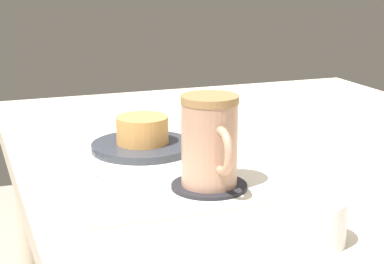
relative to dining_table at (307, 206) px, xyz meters
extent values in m
cylinder|color=beige|center=(-0.55, 0.38, -0.31)|extent=(0.05, 0.05, 0.71)
cube|color=beige|center=(0.00, 0.00, 0.06)|extent=(1.20, 0.87, 0.04)
cube|color=silver|center=(-0.04, -0.22, 0.08)|extent=(0.39, 0.31, 0.00)
cylinder|color=#333842|center=(-0.12, -0.23, 0.09)|extent=(0.16, 0.16, 0.01)
cylinder|color=tan|center=(-0.12, -0.23, 0.11)|extent=(0.08, 0.08, 0.04)
cylinder|color=#232328|center=(0.08, -0.20, 0.08)|extent=(0.10, 0.10, 0.00)
cylinder|color=tan|center=(0.08, -0.20, 0.14)|extent=(0.07, 0.07, 0.11)
cylinder|color=#9E7547|center=(0.08, -0.20, 0.20)|extent=(0.08, 0.08, 0.01)
torus|color=tan|center=(0.12, -0.20, 0.14)|extent=(0.06, 0.01, 0.06)
cylinder|color=silver|center=(-0.08, -0.33, 0.09)|extent=(0.13, 0.01, 0.01)
cylinder|color=white|center=(0.27, -0.15, 0.10)|extent=(0.07, 0.07, 0.05)
camera|label=1|loc=(0.82, -0.50, 0.37)|focal=60.00mm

